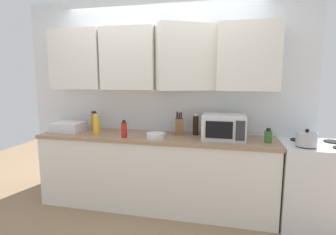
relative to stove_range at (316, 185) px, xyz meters
The scene contains 13 objects.
wall_back_with_cabinets 2.15m from the stove_range, behind, with size 3.72×0.60×2.60m.
counter_run 1.81m from the stove_range, behind, with size 2.85×0.63×0.90m.
stove_range is the anchor object (origin of this frame).
kettle 0.57m from the stove_range, 140.53° to the right, with size 0.20×0.20×0.17m.
microwave 1.15m from the stove_range, behind, with size 0.48×0.37×0.28m.
dish_rack 3.02m from the stove_range, behind, with size 0.38×0.30×0.12m, color silver.
knife_block 1.63m from the stove_range, behind, with size 0.12×0.14×0.28m.
bottle_red_sauce 2.21m from the stove_range, behind, with size 0.07×0.07×0.20m.
bottle_soy_dark 1.46m from the stove_range, behind, with size 0.07×0.07×0.26m.
bottle_spice_jar 2.73m from the stove_range, behind, with size 0.08×0.08×0.26m.
bottle_yellow_mustard 2.58m from the stove_range, behind, with size 0.07×0.07×0.26m.
bottle_green_oil 0.74m from the stove_range, behind, with size 0.08×0.08×0.16m.
bowl_ceramic_small 1.83m from the stove_range, behind, with size 0.22×0.22×0.06m, color silver.
Camera 1 is at (0.86, -3.32, 1.60)m, focal length 28.32 mm.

